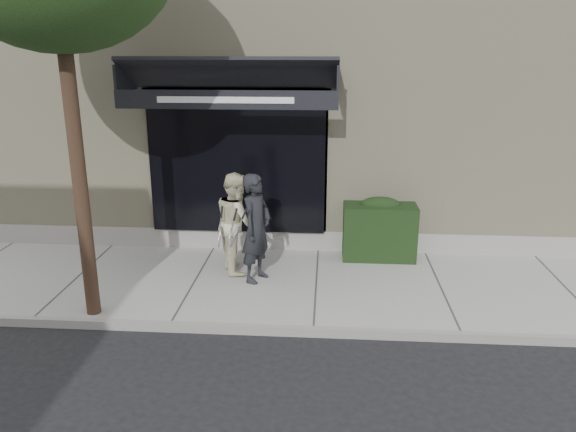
{
  "coord_description": "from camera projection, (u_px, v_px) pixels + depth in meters",
  "views": [
    {
      "loc": [
        0.15,
        -8.47,
        3.84
      ],
      "look_at": [
        -0.51,
        0.6,
        1.07
      ],
      "focal_mm": 35.0,
      "sensor_mm": 36.0,
      "label": 1
    }
  ],
  "objects": [
    {
      "name": "building_facade",
      "position": [
        323.0,
        94.0,
        13.14
      ],
      "size": [
        14.3,
        8.04,
        5.64
      ],
      "color": "#C4BB96",
      "rests_on": "ground"
    },
    {
      "name": "pedestrian_back",
      "position": [
        237.0,
        222.0,
        9.47
      ],
      "size": [
        0.9,
        1.01,
        1.71
      ],
      "color": "beige",
      "rests_on": "sidewalk"
    },
    {
      "name": "ground",
      "position": [
        316.0,
        289.0,
        9.21
      ],
      "size": [
        80.0,
        80.0,
        0.0
      ],
      "primitive_type": "plane",
      "color": "black",
      "rests_on": "ground"
    },
    {
      "name": "pedestrian_front",
      "position": [
        256.0,
        228.0,
        9.04
      ],
      "size": [
        0.81,
        0.93,
        1.79
      ],
      "color": "black",
      "rests_on": "sidewalk"
    },
    {
      "name": "curb",
      "position": [
        313.0,
        331.0,
        7.71
      ],
      "size": [
        20.0,
        0.1,
        0.14
      ],
      "primitive_type": "cube",
      "color": "gray",
      "rests_on": "ground"
    },
    {
      "name": "hedge",
      "position": [
        379.0,
        229.0,
        10.14
      ],
      "size": [
        1.3,
        0.7,
        1.14
      ],
      "color": "black",
      "rests_on": "sidewalk"
    },
    {
      "name": "sidewalk",
      "position": [
        316.0,
        286.0,
        9.2
      ],
      "size": [
        20.0,
        3.0,
        0.12
      ],
      "primitive_type": "cube",
      "color": "gray",
      "rests_on": "ground"
    }
  ]
}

